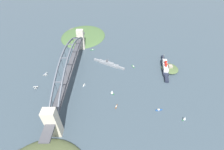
# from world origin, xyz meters

# --- Properties ---
(ground_plane) EXTENTS (1400.00, 1400.00, 0.00)m
(ground_plane) POSITION_xyz_m (0.00, 0.00, 0.00)
(ground_plane) COLOR #3D4C56
(harbor_arch_bridge) EXTENTS (302.62, 16.82, 67.80)m
(harbor_arch_bridge) POSITION_xyz_m (0.00, -0.00, 30.16)
(harbor_arch_bridge) COLOR beige
(harbor_arch_bridge) RESTS_ON ground
(headland_west_shore) EXTENTS (159.48, 132.24, 16.09)m
(headland_west_shore) POSITION_xyz_m (-200.14, -9.19, 0.00)
(headland_west_shore) COLOR #476638
(headland_west_shore) RESTS_ON ground
(ocean_liner) EXTENTS (95.73, 23.01, 18.24)m
(ocean_liner) POSITION_xyz_m (-31.25, 196.32, 5.34)
(ocean_liner) COLOR #1E2333
(ocean_liner) RESTS_ON ground
(naval_cruiser) EXTENTS (42.86, 71.57, 17.15)m
(naval_cruiser) POSITION_xyz_m (-46.90, 71.88, 3.14)
(naval_cruiser) COLOR gray
(naval_cruiser) RESTS_ON ground
(fort_island_mid_harbor) EXTENTS (38.87, 35.55, 12.20)m
(fort_island_mid_harbor) POSITION_xyz_m (-27.19, 206.44, 3.62)
(fort_island_mid_harbor) COLOR #4C6038
(fort_island_mid_harbor) RESTS_ON ground
(seaplane_taxiing_near_bridge) EXTENTS (10.84, 8.50, 5.05)m
(seaplane_taxiing_near_bridge) POSITION_xyz_m (-9.55, -60.08, 2.16)
(seaplane_taxiing_near_bridge) COLOR #B7B7B2
(seaplane_taxiing_near_bridge) RESTS_ON ground
(seaplane_second_in_formation) EXTENTS (7.66, 9.53, 4.85)m
(seaplane_second_in_formation) POSITION_xyz_m (28.78, -65.79, 2.02)
(seaplane_second_in_formation) COLOR #B7B7B2
(seaplane_second_in_formation) RESTS_ON ground
(small_boat_0) EXTENTS (8.80, 3.65, 2.24)m
(small_boat_0) POSITION_xyz_m (21.50, 24.80, 0.79)
(small_boat_0) COLOR silver
(small_boat_0) RESTS_ON ground
(small_boat_1) EXTENTS (5.40, 6.82, 7.50)m
(small_boat_1) POSITION_xyz_m (99.78, 191.14, 3.52)
(small_boat_1) COLOR #2D6B3D
(small_boat_1) RESTS_ON ground
(small_boat_2) EXTENTS (4.07, 12.09, 2.34)m
(small_boat_2) POSITION_xyz_m (81.65, 156.06, 0.82)
(small_boat_2) COLOR #234C8C
(small_boat_2) RESTS_ON ground
(small_boat_3) EXTENTS (4.04, 11.09, 2.32)m
(small_boat_3) POSITION_xyz_m (-113.10, 28.40, 0.83)
(small_boat_3) COLOR #2D6B3D
(small_boat_3) RESTS_ON ground
(small_boat_4) EXTENTS (7.44, 7.93, 8.53)m
(small_boat_4) POSITION_xyz_m (43.75, 79.20, 3.96)
(small_boat_4) COLOR #2D6B3D
(small_boat_4) RESTS_ON ground
(small_boat_5) EXTENTS (11.26, 5.63, 2.36)m
(small_boat_5) POSITION_xyz_m (-38.74, 127.69, 0.83)
(small_boat_5) COLOR #2D6B3D
(small_boat_5) RESTS_ON ground
(small_boat_6) EXTENTS (9.57, 4.29, 2.58)m
(small_boat_6) POSITION_xyz_m (74.31, 86.35, 0.92)
(small_boat_6) COLOR brown
(small_boat_6) RESTS_ON ground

